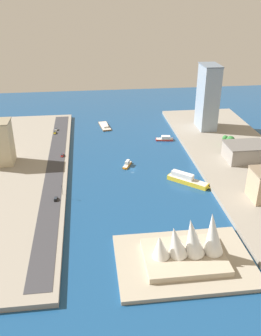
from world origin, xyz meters
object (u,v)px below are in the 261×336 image
at_px(barge_flat_brown, 105,126).
at_px(tower_tall_glass, 208,97).
at_px(suv_black, 56,199).
at_px(opera_landmark, 188,245).
at_px(water_taxi_orange, 127,164).
at_px(pickup_red, 62,155).
at_px(van_white, 56,129).
at_px(traffic_light_waterfront, 62,188).
at_px(tugboat_red, 165,139).
at_px(carpark_squat_concrete, 245,152).
at_px(ferry_yellow_fast, 187,180).
at_px(taxi_yellow_cab, 55,132).

relative_size(barge_flat_brown, tower_tall_glass, 0.45).
bearing_deg(barge_flat_brown, suv_black, 74.21).
distance_m(barge_flat_brown, opera_landmark, 190.53).
relative_size(water_taxi_orange, opera_landmark, 0.33).
height_order(pickup_red, opera_landmark, opera_landmark).
xyz_separation_m(tower_tall_glass, van_white, (131.24, -8.84, -26.65)).
relative_size(barge_flat_brown, traffic_light_waterfront, 3.83).
distance_m(tugboat_red, suv_black, 124.18).
height_order(water_taxi_orange, tower_tall_glass, tower_tall_glass).
bearing_deg(suv_black, pickup_red, -90.95).
relative_size(tower_tall_glass, van_white, 11.65).
height_order(water_taxi_orange, carpark_squat_concrete, carpark_squat_concrete).
bearing_deg(traffic_light_waterfront, carpark_squat_concrete, -165.03).
bearing_deg(traffic_light_waterfront, pickup_red, -87.18).
bearing_deg(tower_tall_glass, van_white, -3.85).
height_order(carpark_squat_concrete, suv_black, carpark_squat_concrete).
distance_m(tugboat_red, van_white, 95.17).
bearing_deg(van_white, pickup_red, 97.76).
xyz_separation_m(water_taxi_orange, carpark_squat_concrete, (-85.35, 5.36, 7.51)).
bearing_deg(barge_flat_brown, water_taxi_orange, 97.76).
relative_size(ferry_yellow_fast, carpark_squat_concrete, 0.87).
relative_size(carpark_squat_concrete, traffic_light_waterfront, 4.47).
bearing_deg(water_taxi_orange, suv_black, 43.92).
distance_m(ferry_yellow_fast, van_white, 136.05).
bearing_deg(suv_black, traffic_light_waterfront, -122.36).
distance_m(traffic_light_waterfront, opera_landmark, 89.08).
bearing_deg(taxi_yellow_cab, tower_tall_glass, 179.49).
height_order(water_taxi_orange, van_white, van_white).
xyz_separation_m(carpark_squat_concrete, pickup_red, (132.04, -21.99, -5.18)).
relative_size(suv_black, van_white, 0.96).
bearing_deg(water_taxi_orange, ferry_yellow_fast, 140.29).
bearing_deg(water_taxi_orange, traffic_light_waterfront, 42.28).
relative_size(ferry_yellow_fast, tower_tall_glass, 0.46).
distance_m(water_taxi_orange, pickup_red, 49.61).
xyz_separation_m(carpark_squat_concrete, taxi_yellow_cab, (140.36, -69.70, -5.08)).
height_order(tower_tall_glass, carpark_squat_concrete, tower_tall_glass).
height_order(barge_flat_brown, traffic_light_waterfront, traffic_light_waterfront).
xyz_separation_m(barge_flat_brown, traffic_light_waterfront, (32.61, 122.77, 6.17)).
bearing_deg(barge_flat_brown, tugboat_red, 141.76).
distance_m(water_taxi_orange, taxi_yellow_cab, 84.68).
bearing_deg(opera_landmark, tower_tall_glass, -109.78).
distance_m(water_taxi_orange, ferry_yellow_fast, 46.75).
distance_m(tugboat_red, carpark_squat_concrete, 70.12).
relative_size(suv_black, opera_landmark, 0.12).
bearing_deg(pickup_red, carpark_squat_concrete, 170.54).
relative_size(taxi_yellow_cab, pickup_red, 0.95).
height_order(water_taxi_orange, suv_black, suv_black).
distance_m(tugboat_red, opera_landmark, 151.91).
height_order(tugboat_red, opera_landmark, opera_landmark).
height_order(carpark_squat_concrete, pickup_red, carpark_squat_concrete).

